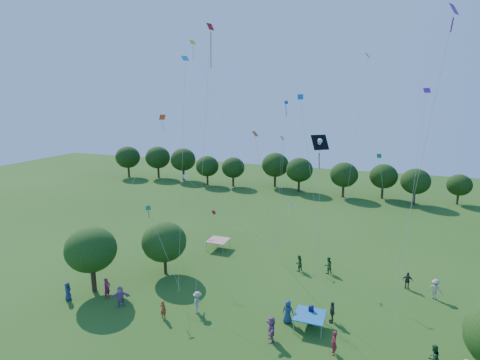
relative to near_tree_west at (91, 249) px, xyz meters
name	(u,v)px	position (x,y,z in m)	size (l,w,h in m)	color
near_tree_west	(91,249)	(0.00, 0.00, 0.00)	(4.42, 4.42, 5.94)	#422B19
near_tree_north	(164,242)	(4.20, 5.13, -0.62)	(4.30, 4.30, 5.26)	#422B19
treeline	(311,170)	(11.83, 42.40, 0.16)	(88.01, 8.77, 6.77)	#422B19
tent_red_stripe	(218,240)	(6.62, 12.53, -2.90)	(2.20, 2.20, 1.10)	red
tent_blue	(310,315)	(19.06, 1.14, -2.90)	(2.20, 2.20, 1.10)	#1B6BB3
crowd_person_0	(68,291)	(-1.00, -2.03, -3.15)	(0.78, 0.42, 1.58)	navy
crowd_person_1	(334,343)	(21.09, -1.23, -3.09)	(0.63, 0.40, 1.68)	maroon
crowd_person_2	(299,263)	(16.37, 10.22, -3.11)	(0.82, 0.44, 1.65)	#2A5424
crowd_person_3	(435,289)	(28.41, 9.09, -3.04)	(1.16, 0.52, 1.78)	#AD9F8B
crowd_person_4	(408,281)	(26.30, 10.12, -3.14)	(0.93, 0.42, 1.58)	#3D3531
crowd_person_5	(271,329)	(16.78, -1.37, -2.99)	(1.76, 0.63, 1.89)	#905478
crowd_person_6	(288,312)	(17.36, 1.25, -3.02)	(0.91, 0.49, 1.84)	navy
crowd_person_7	(163,309)	(8.09, -1.55, -3.19)	(0.56, 0.36, 1.49)	#9F3C1C
crowd_person_8	(433,358)	(27.16, -0.57, -3.07)	(0.86, 0.46, 1.74)	#204C2A
crowd_person_10	(332,312)	(20.53, 2.50, -3.09)	(0.99, 0.45, 1.69)	#3E3832
crowd_person_11	(120,297)	(3.87, -1.30, -3.06)	(1.63, 0.58, 1.74)	#A761A6
crowd_person_12	(311,315)	(19.06, 1.67, -3.14)	(0.78, 0.42, 1.58)	#1D1B51
crowd_person_13	(107,288)	(1.97, -0.64, -3.02)	(0.68, 0.44, 1.83)	maroon
crowd_person_14	(328,265)	(19.17, 10.72, -3.09)	(0.83, 0.45, 1.68)	#2A5323
crowd_person_15	(198,302)	(10.27, 0.05, -3.02)	(1.19, 0.54, 1.83)	#B2A68E
pirate_kite	(320,145)	(19.04, 2.38, 9.69)	(1.32, 1.48, 13.04)	black
red_high_kite	(208,79)	(8.93, 5.61, 14.56)	(1.06, 5.87, 21.79)	red
small_kite_0	(151,144)	(0.35, 9.46, 8.22)	(0.87, 12.80, 13.80)	#D6430C
small_kite_1	(261,166)	(13.33, 6.85, 7.13)	(0.45, 6.94, 12.90)	#F54F0C
small_kite_2	(281,162)	(13.32, 14.15, 6.28)	(0.47, 2.84, 11.63)	yellow
small_kite_3	(154,224)	(5.47, 1.71, 2.45)	(3.89, 1.59, 6.55)	#188843
small_kite_4	(184,109)	(6.40, 5.84, 11.99)	(2.97, 7.61, 19.35)	#169BDE
small_kite_5	(434,103)	(25.45, -2.01, 12.71)	(1.98, 2.35, 20.05)	purple
small_kite_6	(203,191)	(3.51, 15.25, 2.02)	(13.29, 4.40, 6.26)	white
small_kite_7	(309,162)	(18.16, 3.33, 8.28)	(2.90, 0.36, 15.86)	#0C70B5
small_kite_8	(224,219)	(7.11, 13.10, -0.46)	(7.92, 2.14, 2.89)	red
small_kite_9	(361,102)	(20.98, 14.64, 12.55)	(1.56, 6.07, 19.89)	orange
small_kite_10	(210,87)	(5.14, 14.24, 14.16)	(11.16, 3.29, 21.82)	#CAF515
small_kite_11	(383,186)	(23.56, 11.38, 5.17)	(2.28, 0.41, 10.67)	#167C27
small_kite_12	(284,144)	(13.65, 13.99, 8.21)	(0.51, 3.39, 15.30)	#1246B4
small_kite_13	(418,159)	(25.52, 4.13, 8.85)	(1.23, 4.80, 16.28)	#6C1892
small_kite_14	(289,212)	(14.70, 12.77, 1.32)	(1.42, 1.43, 4.87)	silver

